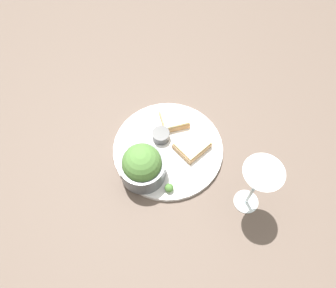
# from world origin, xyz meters

# --- Properties ---
(ground_plane) EXTENTS (4.00, 4.00, 0.00)m
(ground_plane) POSITION_xyz_m (0.00, 0.00, 0.00)
(ground_plane) COLOR brown
(dinner_plate) EXTENTS (0.30, 0.30, 0.01)m
(dinner_plate) POSITION_xyz_m (0.00, 0.00, 0.01)
(dinner_plate) COLOR white
(dinner_plate) RESTS_ON ground_plane
(salad_bowl) EXTENTS (0.12, 0.12, 0.11)m
(salad_bowl) POSITION_xyz_m (0.09, 0.03, 0.06)
(salad_bowl) COLOR #4C5156
(salad_bowl) RESTS_ON dinner_plate
(sauce_ramekin) EXTENTS (0.05, 0.05, 0.03)m
(sauce_ramekin) POSITION_xyz_m (0.00, -0.04, 0.03)
(sauce_ramekin) COLOR #4C4C4C
(sauce_ramekin) RESTS_ON dinner_plate
(cheese_toast_near) EXTENTS (0.09, 0.08, 0.03)m
(cheese_toast_near) POSITION_xyz_m (-0.05, 0.03, 0.03)
(cheese_toast_near) COLOR tan
(cheese_toast_near) RESTS_ON dinner_plate
(cheese_toast_far) EXTENTS (0.09, 0.08, 0.03)m
(cheese_toast_far) POSITION_xyz_m (-0.06, -0.06, 0.03)
(cheese_toast_far) COLOR tan
(cheese_toast_far) RESTS_ON dinner_plate
(wine_glass) EXTENTS (0.09, 0.09, 0.18)m
(wine_glass) POSITION_xyz_m (-0.09, 0.23, 0.13)
(wine_glass) COLOR silver
(wine_glass) RESTS_ON ground_plane
(garnish) EXTENTS (0.02, 0.02, 0.02)m
(garnish) POSITION_xyz_m (0.06, 0.10, 0.03)
(garnish) COLOR #477533
(garnish) RESTS_ON dinner_plate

